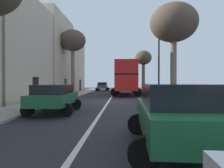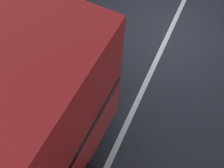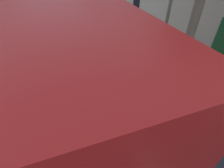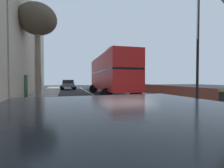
{
  "view_description": "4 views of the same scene",
  "coord_description": "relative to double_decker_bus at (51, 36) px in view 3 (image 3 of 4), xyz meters",
  "views": [
    {
      "loc": [
        1.1,
        -17.49,
        1.65
      ],
      "look_at": [
        0.03,
        5.02,
        1.43
      ],
      "focal_mm": 32.45,
      "sensor_mm": 36.0,
      "label": 1
    },
    {
      "loc": [
        -0.36,
        5.47,
        6.03
      ],
      "look_at": [
        0.77,
        3.16,
        0.95
      ],
      "focal_mm": 33.32,
      "sensor_mm": 36.0,
      "label": 2
    },
    {
      "loc": [
        1.73,
        15.11,
        4.68
      ],
      "look_at": [
        0.14,
        10.95,
        1.14
      ],
      "focal_mm": 27.06,
      "sensor_mm": 36.0,
      "label": 3
    },
    {
      "loc": [
        -2.87,
        -7.66,
        1.68
      ],
      "look_at": [
        1.15,
        6.62,
        1.27
      ],
      "focal_mm": 26.63,
      "sensor_mm": 36.0,
      "label": 4
    }
  ],
  "objects": [
    {
      "name": "ground_plane",
      "position": [
        -1.7,
        -9.17,
        -2.35
      ],
      "size": [
        84.0,
        84.0,
        0.0
      ],
      "primitive_type": "plane",
      "color": "#28282D"
    },
    {
      "name": "road_centre_line",
      "position": [
        -1.7,
        -9.17,
        -2.35
      ],
      "size": [
        0.16,
        54.0,
        0.01
      ],
      "primitive_type": "cube",
      "color": "silver",
      "rests_on": "ground"
    },
    {
      "name": "sidewalk_left",
      "position": [
        -6.6,
        -9.17,
        -2.29
      ],
      "size": [
        2.6,
        60.0,
        0.12
      ],
      "primitive_type": "cube",
      "color": "#9E998E",
      "rests_on": "ground"
    },
    {
      "name": "sidewalk_right",
      "position": [
        3.2,
        -9.17,
        -2.29
      ],
      "size": [
        2.6,
        60.0,
        0.12
      ],
      "primitive_type": "cube",
      "color": "#9E998E",
      "rests_on": "ground"
    },
    {
      "name": "double_decker_bus",
      "position": [
        0.0,
        0.0,
        0.0
      ],
      "size": [
        3.7,
        11.18,
        4.06
      ],
      "color": "red",
      "rests_on": "ground"
    }
  ]
}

